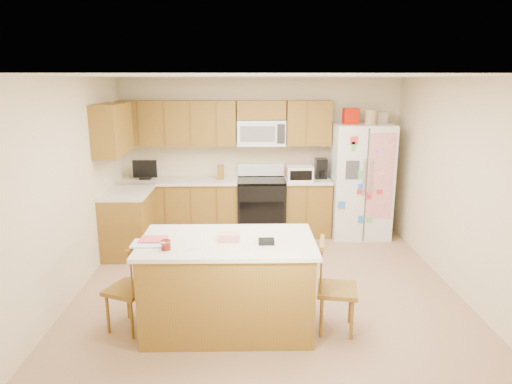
{
  "coord_description": "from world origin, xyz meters",
  "views": [
    {
      "loc": [
        -0.24,
        -5.17,
        2.46
      ],
      "look_at": [
        -0.12,
        0.35,
        1.1
      ],
      "focal_mm": 32.0,
      "sensor_mm": 36.0,
      "label": 1
    }
  ],
  "objects_px": {
    "windsor_chair_left": "(130,289)",
    "windsor_chair_back": "(236,263)",
    "windsor_chair_right": "(335,289)",
    "stove": "(261,206)",
    "refrigerator": "(360,179)",
    "island": "(228,283)"
  },
  "relations": [
    {
      "from": "windsor_chair_left",
      "to": "windsor_chair_back",
      "type": "height_order",
      "value": "windsor_chair_left"
    },
    {
      "from": "windsor_chair_left",
      "to": "windsor_chair_right",
      "type": "xyz_separation_m",
      "value": [
        2.03,
        -0.06,
        0.01
      ]
    },
    {
      "from": "stove",
      "to": "windsor_chair_right",
      "type": "height_order",
      "value": "stove"
    },
    {
      "from": "stove",
      "to": "refrigerator",
      "type": "xyz_separation_m",
      "value": [
        1.57,
        -0.06,
        0.45
      ]
    },
    {
      "from": "windsor_chair_left",
      "to": "stove",
      "type": "bearing_deg",
      "value": 64.23
    },
    {
      "from": "windsor_chair_back",
      "to": "windsor_chair_right",
      "type": "bearing_deg",
      "value": -35.62
    },
    {
      "from": "stove",
      "to": "windsor_chair_right",
      "type": "bearing_deg",
      "value": -77.97
    },
    {
      "from": "windsor_chair_back",
      "to": "windsor_chair_right",
      "type": "height_order",
      "value": "windsor_chair_right"
    },
    {
      "from": "refrigerator",
      "to": "windsor_chair_right",
      "type": "distance_m",
      "value": 3.09
    },
    {
      "from": "stove",
      "to": "refrigerator",
      "type": "distance_m",
      "value": 1.63
    },
    {
      "from": "refrigerator",
      "to": "island",
      "type": "bearing_deg",
      "value": -125.34
    },
    {
      "from": "windsor_chair_back",
      "to": "windsor_chair_right",
      "type": "distance_m",
      "value": 1.22
    },
    {
      "from": "island",
      "to": "windsor_chair_back",
      "type": "xyz_separation_m",
      "value": [
        0.07,
        0.63,
        -0.05
      ]
    },
    {
      "from": "windsor_chair_right",
      "to": "stove",
      "type": "bearing_deg",
      "value": 102.03
    },
    {
      "from": "refrigerator",
      "to": "windsor_chair_right",
      "type": "bearing_deg",
      "value": -107.92
    },
    {
      "from": "island",
      "to": "windsor_chair_back",
      "type": "relative_size",
      "value": 1.96
    },
    {
      "from": "windsor_chair_back",
      "to": "windsor_chair_right",
      "type": "xyz_separation_m",
      "value": [
        0.99,
        -0.71,
        0.02
      ]
    },
    {
      "from": "island",
      "to": "windsor_chair_back",
      "type": "bearing_deg",
      "value": 83.88
    },
    {
      "from": "windsor_chair_left",
      "to": "windsor_chair_back",
      "type": "bearing_deg",
      "value": 32.07
    },
    {
      "from": "windsor_chair_left",
      "to": "island",
      "type": "bearing_deg",
      "value": 1.26
    },
    {
      "from": "windsor_chair_back",
      "to": "windsor_chair_left",
      "type": "bearing_deg",
      "value": -147.93
    },
    {
      "from": "windsor_chair_back",
      "to": "island",
      "type": "bearing_deg",
      "value": -96.12
    }
  ]
}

